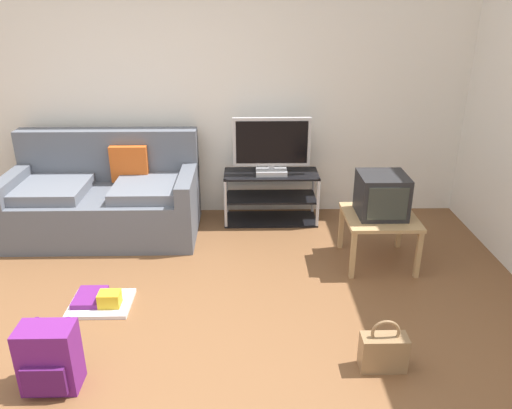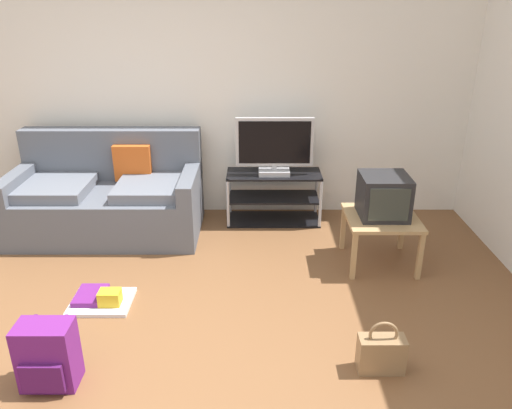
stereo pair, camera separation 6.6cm
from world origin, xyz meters
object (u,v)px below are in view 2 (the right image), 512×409
object	(u,v)px
couch	(108,198)
crt_tv	(383,196)
handbag	(381,353)
side_table	(381,223)
tv_stand	(273,197)
floor_tray	(100,299)
flat_tv	(274,147)
backpack	(47,356)

from	to	relation	value
couch	crt_tv	distance (m)	2.60
crt_tv	handbag	size ratio (longest dim) A/B	1.10
side_table	crt_tv	distance (m)	0.24
side_table	handbag	size ratio (longest dim) A/B	1.67
couch	side_table	distance (m)	2.59
tv_stand	floor_tray	bearing A→B (deg)	-131.67
crt_tv	flat_tv	bearing A→B (deg)	136.02
side_table	tv_stand	bearing A→B (deg)	134.76
tv_stand	handbag	world-z (taller)	tv_stand
side_table	floor_tray	bearing A→B (deg)	-164.20
couch	flat_tv	world-z (taller)	flat_tv
floor_tray	handbag	bearing A→B (deg)	-20.32
tv_stand	crt_tv	bearing A→B (deg)	-44.72
tv_stand	backpack	world-z (taller)	tv_stand
tv_stand	side_table	distance (m)	1.27
backpack	handbag	xyz separation A→B (m)	(2.01, 0.12, -0.08)
tv_stand	flat_tv	bearing A→B (deg)	-90.00
crt_tv	handbag	xyz separation A→B (m)	(-0.29, -1.38, -0.50)
side_table	backpack	distance (m)	2.74
handbag	tv_stand	bearing A→B (deg)	104.80
flat_tv	handbag	distance (m)	2.41
backpack	floor_tray	distance (m)	0.86
couch	handbag	world-z (taller)	couch
side_table	handbag	world-z (taller)	side_table
tv_stand	couch	bearing A→B (deg)	-171.96
crt_tv	floor_tray	bearing A→B (deg)	-163.82
tv_stand	backpack	distance (m)	2.77
side_table	handbag	xyz separation A→B (m)	(-0.29, -1.36, -0.26)
couch	tv_stand	world-z (taller)	couch
backpack	handbag	size ratio (longest dim) A/B	1.17
flat_tv	side_table	distance (m)	1.31
side_table	crt_tv	bearing A→B (deg)	90.00
tv_stand	handbag	distance (m)	2.34
couch	tv_stand	xyz separation A→B (m)	(1.62, 0.23, -0.09)
backpack	handbag	bearing A→B (deg)	17.60
flat_tv	backpack	xyz separation A→B (m)	(-1.41, -2.35, -0.60)
side_table	floor_tray	distance (m)	2.36
flat_tv	tv_stand	bearing A→B (deg)	90.00
backpack	flat_tv	bearing A→B (deg)	73.19
crt_tv	floor_tray	world-z (taller)	crt_tv
tv_stand	flat_tv	world-z (taller)	flat_tv
tv_stand	flat_tv	distance (m)	0.54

